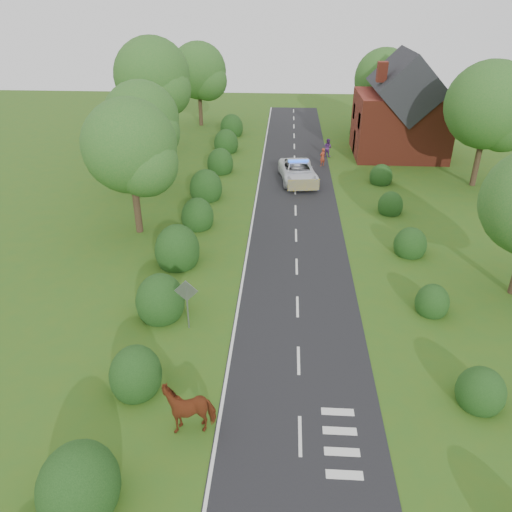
# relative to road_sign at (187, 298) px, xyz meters

# --- Properties ---
(ground) EXTENTS (120.00, 120.00, 0.00)m
(ground) POSITION_rel_road_sign_xyz_m (5.00, -2.00, -1.65)
(ground) COLOR #305E1B
(road) EXTENTS (6.00, 70.00, 0.02)m
(road) POSITION_rel_road_sign_xyz_m (5.00, 13.00, -1.64)
(road) COLOR black
(road) RESTS_ON ground
(road_markings) EXTENTS (4.96, 70.00, 0.01)m
(road_markings) POSITION_rel_road_sign_xyz_m (3.40, 10.93, -1.63)
(road_markings) COLOR white
(road_markings) RESTS_ON road
(hedgerow_left) EXTENTS (2.75, 50.41, 3.00)m
(hedgerow_left) POSITION_rel_road_sign_xyz_m (-1.51, 9.69, -0.91)
(hedgerow_left) COLOR #163913
(hedgerow_left) RESTS_ON ground
(hedgerow_right) EXTENTS (2.10, 45.78, 2.10)m
(hedgerow_right) POSITION_rel_road_sign_xyz_m (11.60, 9.21, -1.10)
(hedgerow_right) COLOR #163913
(hedgerow_right) RESTS_ON ground
(tree_left_a) EXTENTS (5.74, 5.60, 8.38)m
(tree_left_a) POSITION_rel_road_sign_xyz_m (-4.75, 9.86, 3.69)
(tree_left_a) COLOR #332316
(tree_left_a) RESTS_ON ground
(tree_left_b) EXTENTS (5.74, 5.60, 8.07)m
(tree_left_b) POSITION_rel_road_sign_xyz_m (-6.25, 17.86, 3.39)
(tree_left_b) COLOR #332316
(tree_left_b) RESTS_ON ground
(tree_left_c) EXTENTS (6.97, 6.80, 10.22)m
(tree_left_c) POSITION_rel_road_sign_xyz_m (-7.70, 27.83, 4.88)
(tree_left_c) COLOR #332316
(tree_left_c) RESTS_ON ground
(tree_left_d) EXTENTS (6.15, 6.00, 8.89)m
(tree_left_d) POSITION_rel_road_sign_xyz_m (-5.23, 37.85, 3.98)
(tree_left_d) COLOR #332316
(tree_left_d) RESTS_ON ground
(tree_right_b) EXTENTS (6.56, 6.40, 9.40)m
(tree_right_b) POSITION_rel_road_sign_xyz_m (19.29, 19.84, 4.28)
(tree_right_b) COLOR #332316
(tree_right_b) RESTS_ON ground
(tree_right_c) EXTENTS (6.15, 6.00, 8.58)m
(tree_right_c) POSITION_rel_road_sign_xyz_m (14.27, 35.85, 3.69)
(tree_right_c) COLOR #332316
(tree_right_c) RESTS_ON ground
(road_sign) EXTENTS (1.06, 0.08, 2.53)m
(road_sign) POSITION_rel_road_sign_xyz_m (0.00, 0.00, 0.00)
(road_sign) COLOR gray
(road_sign) RESTS_ON ground
(house) EXTENTS (8.00, 7.40, 9.17)m
(house) POSITION_rel_road_sign_xyz_m (14.49, 28.00, 2.13)
(house) COLOR maroon
(house) RESTS_ON ground
(cow) EXTENTS (2.36, 1.64, 1.52)m
(cow) POSITION_rel_road_sign_xyz_m (1.09, -5.66, -0.89)
(cow) COLOR brown
(cow) RESTS_ON ground
(police_van) EXTENTS (3.40, 6.11, 1.75)m
(police_van) POSITION_rel_road_sign_xyz_m (5.21, 20.07, -0.85)
(police_van) COLOR white
(police_van) RESTS_ON ground
(pedestrian_red) EXTENTS (0.69, 0.67, 1.60)m
(pedestrian_red) POSITION_rel_road_sign_xyz_m (7.38, 24.09, -0.85)
(pedestrian_red) COLOR #9D351F
(pedestrian_red) RESTS_ON ground
(pedestrian_purple) EXTENTS (1.01, 1.00, 1.65)m
(pedestrian_purple) POSITION_rel_road_sign_xyz_m (8.02, 27.01, -0.83)
(pedestrian_purple) COLOR #55286B
(pedestrian_purple) RESTS_ON ground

